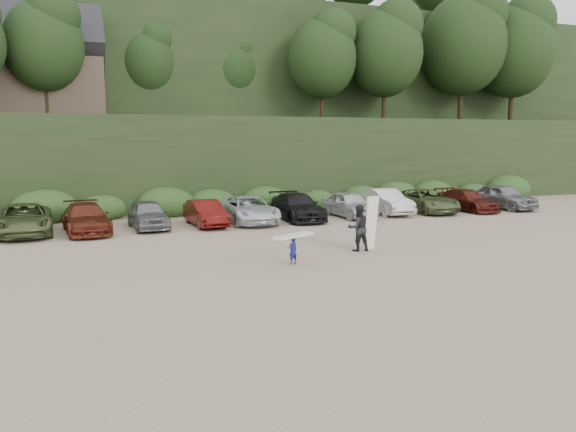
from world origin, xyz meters
name	(u,v)px	position (x,y,z in m)	size (l,w,h in m)	color
ground	(360,256)	(0.00, 0.00, 0.00)	(120.00, 120.00, 0.00)	tan
hillside_backdrop	(178,68)	(-0.26, 35.93, 11.22)	(90.00, 41.50, 28.00)	black
parked_cars	(255,209)	(-1.10, 9.93, 0.74)	(36.56, 5.77, 1.63)	silver
child_surfer	(293,244)	(-3.04, -0.40, 0.75)	(1.89, 1.27, 1.11)	navy
adult_surfer	(359,227)	(0.44, 0.88, 0.98)	(1.40, 0.79, 2.27)	black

